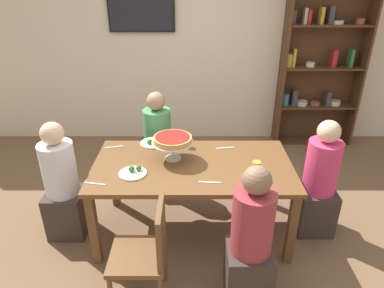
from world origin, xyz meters
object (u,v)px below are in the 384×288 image
(deep_dish_pizza_stand, at_px, (172,141))
(cutlery_knife_far, at_px, (113,147))
(diner_far_left, at_px, (158,148))
(diner_near_right, at_px, (250,245))
(salad_plate_near_diner, at_px, (133,172))
(cutlery_fork_near, at_px, (94,184))
(water_glass_clear_near, at_px, (186,142))
(diner_head_east, at_px, (318,186))
(beer_glass_amber_tall, at_px, (256,169))
(chair_near_left, at_px, (146,250))
(television, at_px, (141,11))
(diner_head_west, at_px, (62,189))
(dining_table, at_px, (192,172))
(cutlery_fork_far, at_px, (225,148))
(cutlery_knife_near, at_px, (209,182))
(salad_plate_far_diner, at_px, (153,142))
(bookshelf, at_px, (319,66))

(deep_dish_pizza_stand, distance_m, cutlery_knife_far, 0.66)
(diner_far_left, bearing_deg, diner_near_right, 27.71)
(salad_plate_near_diner, relative_size, cutlery_fork_near, 1.32)
(water_glass_clear_near, relative_size, cutlery_knife_far, 0.55)
(diner_head_east, bearing_deg, beer_glass_amber_tall, 20.18)
(chair_near_left, height_order, cutlery_fork_near, chair_near_left)
(deep_dish_pizza_stand, xyz_separation_m, cutlery_fork_near, (-0.61, -0.42, -0.18))
(television, xyz_separation_m, diner_head_west, (-0.53, -2.13, -1.33))
(diner_head_east, relative_size, diner_far_left, 1.00)
(television, bearing_deg, dining_table, -72.49)
(cutlery_fork_far, height_order, cutlery_knife_far, same)
(deep_dish_pizza_stand, relative_size, beer_glass_amber_tall, 2.56)
(chair_near_left, distance_m, cutlery_knife_near, 0.73)
(beer_glass_amber_tall, height_order, cutlery_knife_far, beer_glass_amber_tall)
(cutlery_knife_near, bearing_deg, cutlery_fork_far, 77.14)
(salad_plate_near_diner, height_order, water_glass_clear_near, water_glass_clear_near)
(salad_plate_near_diner, bearing_deg, diner_head_east, 6.20)
(television, distance_m, cutlery_knife_far, 2.08)
(diner_far_left, height_order, cutlery_knife_near, diner_far_left)
(diner_head_east, xyz_separation_m, diner_near_right, (-0.75, -0.77, 0.00))
(chair_near_left, bearing_deg, television, 6.57)
(diner_near_right, bearing_deg, television, 20.83)
(diner_near_right, distance_m, water_glass_clear_near, 1.23)
(diner_head_west, height_order, cutlery_knife_far, diner_head_west)
(cutlery_knife_near, bearing_deg, diner_far_left, 119.19)
(diner_far_left, bearing_deg, dining_table, 26.07)
(salad_plate_near_diner, relative_size, cutlery_knife_far, 1.32)
(chair_near_left, relative_size, beer_glass_amber_tall, 5.94)
(dining_table, bearing_deg, cutlery_knife_near, -65.25)
(diner_far_left, relative_size, cutlery_knife_near, 6.39)
(salad_plate_far_diner, height_order, beer_glass_amber_tall, beer_glass_amber_tall)
(salad_plate_far_diner, relative_size, water_glass_clear_near, 2.57)
(deep_dish_pizza_stand, distance_m, cutlery_fork_far, 0.57)
(diner_head_west, bearing_deg, deep_dish_pizza_stand, 6.64)
(dining_table, distance_m, diner_head_west, 1.20)
(bookshelf, height_order, diner_head_east, bookshelf)
(deep_dish_pizza_stand, bearing_deg, cutlery_fork_far, 23.18)
(diner_head_west, bearing_deg, diner_head_east, 0.94)
(cutlery_fork_near, bearing_deg, cutlery_knife_far, 98.72)
(television, height_order, diner_head_west, television)
(television, distance_m, deep_dish_pizza_stand, 2.25)
(diner_head_east, relative_size, cutlery_knife_far, 6.39)
(diner_far_left, xyz_separation_m, salad_plate_far_diner, (-0.00, -0.39, 0.27))
(bookshelf, xyz_separation_m, water_glass_clear_near, (-1.81, -1.68, -0.32))
(cutlery_fork_near, height_order, cutlery_knife_near, same)
(bookshelf, bearing_deg, diner_head_west, -145.21)
(diner_far_left, relative_size, beer_glass_amber_tall, 7.85)
(cutlery_knife_near, bearing_deg, water_glass_clear_near, 110.84)
(diner_head_east, distance_m, cutlery_fork_far, 0.93)
(diner_head_east, bearing_deg, salad_plate_near_diner, 6.20)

